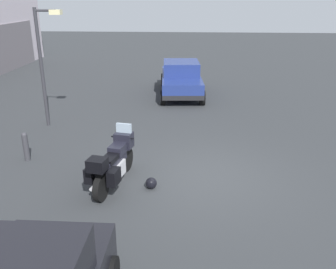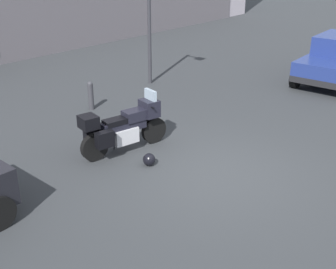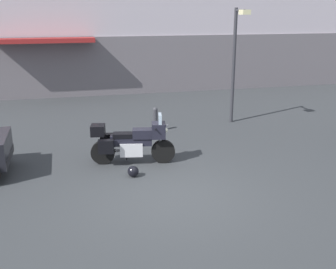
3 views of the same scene
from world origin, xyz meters
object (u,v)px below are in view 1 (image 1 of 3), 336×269
object	(u,v)px
streetlamp_curbside	(45,55)
motorcycle	(113,162)
helmet	(151,183)
bollard_curbside	(26,146)
car_sedan_far	(181,78)

from	to	relation	value
streetlamp_curbside	motorcycle	bearing A→B (deg)	-143.73
helmet	motorcycle	bearing A→B (deg)	82.75
streetlamp_curbside	bollard_curbside	distance (m)	3.67
bollard_curbside	streetlamp_curbside	bearing A→B (deg)	6.86
car_sedan_far	streetlamp_curbside	world-z (taller)	streetlamp_curbside
helmet	bollard_curbside	distance (m)	4.00
motorcycle	car_sedan_far	bearing A→B (deg)	2.61
motorcycle	car_sedan_far	xyz separation A→B (m)	(9.06, -1.36, 0.16)
helmet	bollard_curbside	xyz separation A→B (m)	(1.41, 3.73, 0.31)
motorcycle	helmet	world-z (taller)	motorcycle
streetlamp_curbside	bollard_curbside	xyz separation A→B (m)	(-3.01, -0.36, -2.08)
car_sedan_far	streetlamp_curbside	bearing A→B (deg)	132.25
bollard_curbside	motorcycle	bearing A→B (deg)	-114.81
motorcycle	helmet	distance (m)	1.06
car_sedan_far	streetlamp_curbside	xyz separation A→B (m)	(-4.76, 4.51, 1.75)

